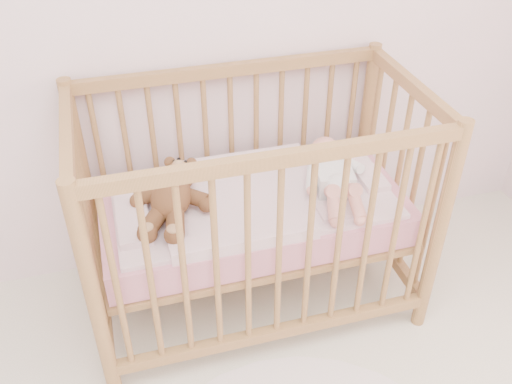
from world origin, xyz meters
name	(u,v)px	position (x,y,z in m)	size (l,w,h in m)	color
crib	(253,209)	(0.40, 1.60, 0.50)	(1.36, 0.76, 1.00)	#AD7B49
mattress	(253,212)	(0.40, 1.60, 0.49)	(1.22, 0.62, 0.13)	pink
blanket	(253,197)	(0.40, 1.60, 0.56)	(1.10, 0.58, 0.06)	#D1909C
baby	(333,172)	(0.73, 1.58, 0.64)	(0.27, 0.56, 0.13)	white
teddy_bear	(171,196)	(0.07, 1.58, 0.65)	(0.34, 0.48, 0.13)	brown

